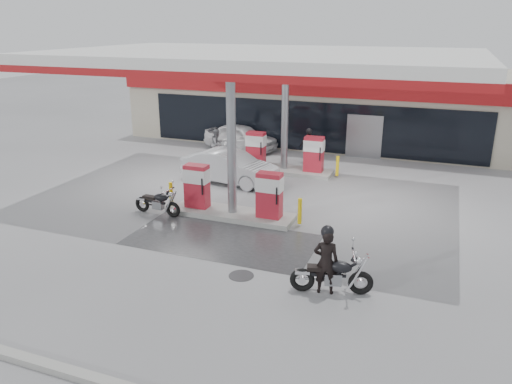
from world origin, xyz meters
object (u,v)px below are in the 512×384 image
main_motorcycle (333,276)px  biker_walking (309,146)px  parked_motorcycle (158,203)px  pump_island_near (232,198)px  pump_island_far (284,157)px  sedan_white (241,137)px  biker_main (326,262)px  hatchback_silver (230,167)px  parked_car_left (234,126)px  attendant (217,144)px

main_motorcycle → biker_walking: biker_walking is taller
parked_motorcycle → pump_island_near: bearing=20.5°
pump_island_far → sedan_white: 4.75m
biker_main → hatchback_silver: bearing=-62.5°
biker_main → parked_motorcycle: size_ratio=0.91×
sedan_white → pump_island_far: bearing=-122.5°
pump_island_near → parked_car_left: size_ratio=1.10×
pump_island_far → attendant: 4.02m
attendant → hatchback_silver: bearing=-138.6°
biker_walking → main_motorcycle: bearing=-112.6°
pump_island_far → main_motorcycle: (4.54, -9.98, -0.22)m
main_motorcycle → sedan_white: size_ratio=0.51×
parked_motorcycle → parked_car_left: parked_car_left is taller
hatchback_silver → biker_walking: (2.24, 4.60, 0.08)m
pump_island_far → biker_walking: 2.27m
pump_island_near → biker_walking: size_ratio=3.26×
parked_motorcycle → biker_main: bearing=-21.7°
sedan_white → main_motorcycle: bearing=-138.7°
pump_island_far → sedan_white: bearing=137.6°
hatchback_silver → parked_car_left: 9.08m
biker_main → attendant: biker_main is taller
main_motorcycle → hatchback_silver: 9.81m
parked_car_left → parked_motorcycle: bearing=-150.0°
parked_motorcycle → hatchback_silver: size_ratio=0.45×
main_motorcycle → biker_walking: (-3.98, 12.18, 0.30)m
parked_motorcycle → biker_walking: (3.14, 9.00, 0.35)m
pump_island_near → biker_walking: (0.56, 8.20, 0.08)m
parked_motorcycle → pump_island_far: bearing=72.5°
sedan_white → pump_island_near: bearing=-149.3°
pump_island_near → parked_motorcycle: bearing=-162.8°
biker_walking → pump_island_near: bearing=-134.7°
parked_motorcycle → biker_walking: size_ratio=1.21×
pump_island_near → sedan_white: bearing=110.9°
attendant → sedan_white: bearing=-1.6°
main_motorcycle → attendant: size_ratio=1.35×
pump_island_near → biker_main: pump_island_near is taller
biker_main → parked_car_left: bearing=-70.2°
attendant → parked_car_left: attendant is taller
main_motorcycle → biker_main: 0.44m
main_motorcycle → sedan_white: 15.45m
parked_motorcycle → attendant: (-1.31, 7.80, 0.34)m
pump_island_near → parked_motorcycle: pump_island_near is taller
pump_island_near → attendant: pump_island_near is taller
parked_motorcycle → parked_car_left: bearing=104.6°
parked_motorcycle → sedan_white: 10.05m
sedan_white → hatchback_silver: bearing=-152.0°
biker_main → attendant: size_ratio=1.13×
parked_car_left → pump_island_near: bearing=-138.1°
hatchback_silver → biker_walking: 5.12m
parked_motorcycle → sedan_white: bearing=98.6°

